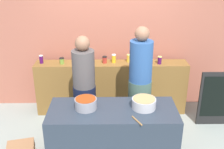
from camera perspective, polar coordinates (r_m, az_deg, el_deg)
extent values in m
plane|color=gray|center=(4.35, 0.07, -14.71)|extent=(12.00, 12.00, 0.00)
cube|color=#A55D4A|center=(5.02, -0.18, 9.69)|extent=(4.80, 0.12, 3.00)
cube|color=brown|center=(5.03, -0.12, -2.66)|extent=(2.70, 0.36, 0.95)
cube|color=#293441|center=(3.86, 0.14, -12.57)|extent=(1.70, 0.70, 0.83)
cylinder|color=#420F4D|center=(4.97, -14.46, 3.01)|extent=(0.07, 0.07, 0.13)
cylinder|color=silver|center=(4.94, -14.54, 3.80)|extent=(0.07, 0.07, 0.01)
cylinder|color=olive|center=(4.86, -10.36, 2.74)|extent=(0.08, 0.08, 0.10)
cylinder|color=black|center=(4.85, -10.40, 3.36)|extent=(0.08, 0.08, 0.01)
cylinder|color=#CA6E0B|center=(4.90, -6.28, 3.06)|extent=(0.08, 0.08, 0.09)
cylinder|color=silver|center=(4.88, -6.31, 3.62)|extent=(0.08, 0.08, 0.02)
cylinder|color=#385026|center=(4.85, -4.50, 3.01)|extent=(0.08, 0.08, 0.10)
cylinder|color=silver|center=(4.83, -4.52, 3.64)|extent=(0.09, 0.09, 0.01)
cylinder|color=#AA3026|center=(4.83, -1.54, 3.01)|extent=(0.08, 0.08, 0.11)
cylinder|color=black|center=(4.81, -1.55, 3.69)|extent=(0.08, 0.08, 0.01)
cylinder|color=gold|center=(4.84, 0.36, 3.26)|extent=(0.07, 0.07, 0.13)
cylinder|color=silver|center=(4.82, 0.37, 4.10)|extent=(0.08, 0.08, 0.02)
cylinder|color=gold|center=(4.89, 3.48, 3.32)|extent=(0.07, 0.07, 0.12)
cylinder|color=#D6C666|center=(4.87, 3.50, 4.07)|extent=(0.07, 0.07, 0.01)
cylinder|color=brown|center=(4.85, 5.05, 2.95)|extent=(0.08, 0.08, 0.09)
cylinder|color=black|center=(4.83, 5.07, 3.56)|extent=(0.08, 0.08, 0.01)
cylinder|color=#204B2B|center=(4.81, 6.93, 2.93)|extent=(0.09, 0.09, 0.13)
cylinder|color=silver|center=(4.78, 6.97, 3.74)|extent=(0.09, 0.09, 0.01)
cylinder|color=#48124D|center=(4.85, 9.84, 2.88)|extent=(0.07, 0.07, 0.12)
cylinder|color=#D6C666|center=(4.83, 9.90, 3.64)|extent=(0.07, 0.07, 0.01)
cylinder|color=gray|center=(3.64, -5.46, -6.03)|extent=(0.29, 0.29, 0.14)
cylinder|color=#933712|center=(3.60, -5.50, -5.01)|extent=(0.27, 0.27, 0.00)
cylinder|color=#B7B7BC|center=(3.66, 6.63, -5.97)|extent=(0.32, 0.32, 0.13)
cylinder|color=tan|center=(3.63, 6.68, -5.00)|extent=(0.29, 0.29, 0.00)
cylinder|color=#9E703D|center=(3.40, 5.20, -9.52)|extent=(0.11, 0.21, 0.02)
cylinder|color=black|center=(4.33, -5.55, -7.78)|extent=(0.34, 0.34, 0.90)
cylinder|color=#4F4A49|center=(4.00, -5.94, 1.19)|extent=(0.33, 0.33, 0.55)
sphere|color=#8C6047|center=(3.88, -6.17, 6.46)|extent=(0.21, 0.21, 0.21)
cylinder|color=#415D50|center=(4.31, 5.59, -7.23)|extent=(0.35, 0.35, 0.99)
cylinder|color=#2B528D|center=(3.97, 6.03, 2.74)|extent=(0.33, 0.33, 0.60)
sphere|color=#8C6047|center=(3.85, 6.28, 8.42)|extent=(0.21, 0.21, 0.21)
cube|color=black|center=(4.93, 20.64, -4.76)|extent=(0.55, 0.04, 0.97)
cube|color=black|center=(4.89, 20.80, -4.38)|extent=(0.47, 0.01, 0.74)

